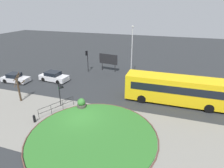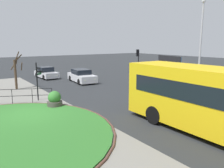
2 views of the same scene
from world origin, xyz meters
name	(u,v)px [view 1 (image 1 of 2)]	position (x,y,z in m)	size (l,w,h in m)	color
ground	(81,117)	(0.00, 0.00, 0.00)	(120.00, 120.00, 0.00)	#282B2D
sidewalk_paving	(74,125)	(0.00, -1.50, 0.01)	(32.00, 8.99, 0.02)	gray
grass_island	(93,135)	(2.35, -2.36, 0.05)	(11.29, 11.29, 0.10)	#2D6B28
grass_kerb_ring	(93,135)	(2.35, -2.36, 0.06)	(11.60, 11.60, 0.11)	brown
signpost_directional	(60,93)	(-3.29, 1.51, 1.68)	(0.98, 0.55, 2.94)	black
bollard_foreground	(34,118)	(-3.98, -2.18, 0.42)	(0.25, 0.25, 0.82)	black
railing_grass_edge	(57,106)	(-2.95, 0.23, 0.72)	(1.87, 3.79, 1.11)	black
bus_yellow	(175,89)	(9.01, 6.34, 1.73)	(11.39, 2.71, 3.21)	yellow
car_near_lane	(54,77)	(-8.60, 7.96, 0.67)	(4.59, 2.24, 1.44)	silver
car_far_lane	(15,78)	(-13.79, 5.69, 0.63)	(4.14, 1.92, 1.39)	silver
traffic_light_near	(87,57)	(-5.63, 13.66, 2.66)	(0.48, 0.32, 3.62)	black
lamppost_tall	(132,50)	(2.09, 13.92, 4.26)	(0.32, 0.32, 7.94)	#B7B7BC
billboard_left	(108,59)	(-2.23, 15.07, 2.07)	(3.45, 0.63, 3.02)	black
planter_near_signpost	(81,104)	(-0.86, 1.87, 0.50)	(1.04, 1.04, 1.13)	#47423D
street_tree_bare	(19,87)	(-8.63, 1.12, 1.76)	(1.39, 1.07, 3.58)	#423323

